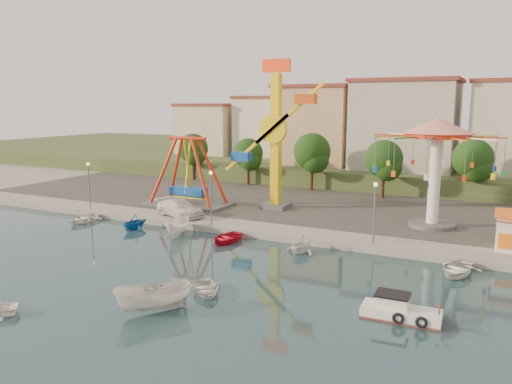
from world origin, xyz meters
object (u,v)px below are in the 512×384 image
Objects in this scene: cabin_motorboat at (399,312)px; van at (180,208)px; skiff at (153,298)px; rowboat_a at (206,288)px; pirate_ship_ride at (188,173)px; kamikaze_tower at (278,139)px; wave_swinger at (437,148)px.

van reaches higher than cabin_motorboat.
rowboat_a is at bearing 113.06° from skiff.
pirate_ship_ride is 2.21× the size of cabin_motorboat.
kamikaze_tower reaches higher than pirate_ship_ride.
van is (-13.30, 16.02, 1.10)m from rowboat_a.
cabin_motorboat is (1.00, -21.45, -7.78)m from wave_swinger.
pirate_ship_ride reaches higher than cabin_motorboat.
rowboat_a is at bearing -76.92° from kamikaze_tower.
kamikaze_tower is at bearing 15.10° from pirate_ship_ride.
van is at bearing -64.60° from pirate_ship_ride.
wave_swinger is 1.96× the size of van.
pirate_ship_ride is 11.34m from kamikaze_tower.
rowboat_a is (5.61, -24.12, -8.07)m from kamikaze_tower.
pirate_ship_ride is 26.90m from rowboat_a.
wave_swinger reaches higher than van.
van is (-24.45, -7.07, -6.74)m from wave_swinger.
rowboat_a is at bearing -115.77° from wave_swinger.
van is at bearing -163.88° from wave_swinger.
kamikaze_tower is at bearing 61.26° from rowboat_a.
rowboat_a is (15.84, -21.36, -4.04)m from pirate_ship_ride.
cabin_motorboat is (27.99, -19.72, -3.97)m from pirate_ship_ride.
skiff is 0.80× the size of van.
wave_swinger is at bearing 90.51° from cabin_motorboat.
cabin_motorboat is at bearing -103.64° from van.
van is (2.54, -5.34, -2.94)m from pirate_ship_ride.
cabin_motorboat is at bearing -51.71° from kamikaze_tower.
pirate_ship_ride is 2.93× the size of rowboat_a.
van is at bearing 148.36° from cabin_motorboat.
cabin_motorboat is 29.25m from van.
wave_swinger is (26.98, 1.72, 3.80)m from pirate_ship_ride.
wave_swinger is at bearing -58.05° from van.
cabin_motorboat is 14.46m from skiff.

